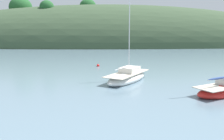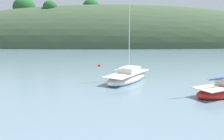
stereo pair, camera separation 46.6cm
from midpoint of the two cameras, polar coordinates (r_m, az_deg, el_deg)
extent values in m
ellipsoid|color=#384C33|center=(87.63, -0.06, 5.85)|extent=(150.00, 36.00, 28.79)
ellipsoid|color=#235628|center=(84.35, -14.32, 14.31)|extent=(4.67, 4.24, 4.24)
ellipsoid|color=#235628|center=(89.86, -4.86, 14.74)|extent=(6.04, 5.49, 5.49)
ellipsoid|color=#235628|center=(93.61, -19.93, 13.70)|extent=(8.00, 7.28, 7.28)
ellipsoid|color=white|center=(26.30, 4.14, -1.95)|extent=(6.05, 7.67, 1.19)
cube|color=beige|center=(26.20, 4.16, -0.80)|extent=(5.57, 7.06, 0.06)
cube|color=silver|center=(26.67, 4.75, 0.05)|extent=(2.65, 2.89, 0.62)
cylinder|color=silver|center=(26.13, 4.63, 7.70)|extent=(0.09, 0.09, 7.73)
cylinder|color=silver|center=(25.04, 2.93, 0.45)|extent=(1.69, 2.70, 0.07)
cylinder|color=silver|center=(21.97, 24.47, -1.99)|extent=(2.53, 1.40, 0.07)
ellipsoid|color=#2D4784|center=(21.96, 24.48, -1.87)|extent=(2.50, 1.46, 0.20)
sphere|color=red|center=(37.05, -2.67, 1.07)|extent=(0.44, 0.44, 0.44)
cylinder|color=black|center=(37.01, -2.67, 1.49)|extent=(0.04, 0.04, 0.10)
camera|label=1|loc=(0.23, -89.49, 0.08)|focal=38.55mm
camera|label=2|loc=(0.23, 90.51, -0.08)|focal=38.55mm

